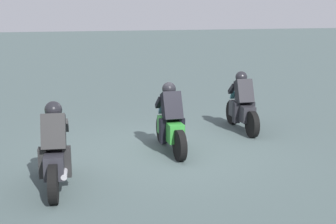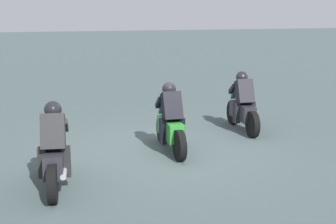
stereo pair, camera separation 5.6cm
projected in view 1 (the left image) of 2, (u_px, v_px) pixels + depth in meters
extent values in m
plane|color=#415150|center=(166.00, 151.00, 10.41)|extent=(120.00, 120.00, 0.00)
cylinder|color=black|center=(232.00, 112.00, 12.80)|extent=(0.65, 0.19, 0.64)
cylinder|color=black|center=(252.00, 124.00, 11.47)|extent=(0.65, 0.19, 0.64)
cube|color=#26262B|center=(242.00, 111.00, 12.10)|extent=(1.12, 0.41, 0.40)
ellipsoid|color=#26262B|center=(241.00, 99.00, 12.13)|extent=(0.50, 0.34, 0.24)
cube|color=red|center=(250.00, 115.00, 11.61)|extent=(0.07, 0.16, 0.08)
cylinder|color=#A5A5AD|center=(253.00, 119.00, 11.82)|extent=(0.43, 0.13, 0.10)
cube|color=black|center=(244.00, 92.00, 11.89)|extent=(0.51, 0.44, 0.66)
sphere|color=black|center=(241.00, 77.00, 12.03)|extent=(0.32, 0.32, 0.30)
cube|color=teal|center=(235.00, 95.00, 12.50)|extent=(0.17, 0.27, 0.23)
cube|color=black|center=(236.00, 112.00, 11.94)|extent=(0.19, 0.15, 0.52)
cube|color=black|center=(251.00, 112.00, 12.02)|extent=(0.19, 0.15, 0.52)
cube|color=black|center=(232.00, 89.00, 12.21)|extent=(0.39, 0.13, 0.31)
cube|color=black|center=(245.00, 88.00, 12.29)|extent=(0.39, 0.13, 0.31)
cylinder|color=black|center=(162.00, 129.00, 11.00)|extent=(0.64, 0.16, 0.64)
cylinder|color=black|center=(180.00, 146.00, 9.68)|extent=(0.64, 0.16, 0.64)
cube|color=#2E8932|center=(170.00, 129.00, 10.30)|extent=(1.11, 0.35, 0.40)
ellipsoid|color=#2E8932|center=(169.00, 114.00, 10.33)|extent=(0.49, 0.31, 0.24)
cube|color=red|center=(177.00, 134.00, 9.82)|extent=(0.06, 0.16, 0.08)
cylinder|color=#A5A5AD|center=(182.00, 138.00, 10.04)|extent=(0.42, 0.11, 0.10)
cube|color=black|center=(172.00, 106.00, 10.10)|extent=(0.50, 0.41, 0.66)
sphere|color=black|center=(169.00, 89.00, 10.23)|extent=(0.31, 0.31, 0.30)
cube|color=slate|center=(164.00, 109.00, 10.70)|extent=(0.16, 0.26, 0.23)
cube|color=black|center=(163.00, 131.00, 10.14)|extent=(0.18, 0.15, 0.52)
cube|color=black|center=(181.00, 130.00, 10.24)|extent=(0.18, 0.15, 0.52)
cube|color=black|center=(159.00, 103.00, 10.40)|extent=(0.39, 0.11, 0.31)
cube|color=black|center=(175.00, 102.00, 10.50)|extent=(0.39, 0.11, 0.31)
cylinder|color=black|center=(58.00, 158.00, 8.88)|extent=(0.65, 0.22, 0.64)
cylinder|color=black|center=(53.00, 184.00, 7.53)|extent=(0.65, 0.22, 0.64)
cube|color=#27272E|center=(55.00, 160.00, 8.17)|extent=(1.13, 0.46, 0.40)
ellipsoid|color=#27272E|center=(55.00, 142.00, 8.20)|extent=(0.51, 0.36, 0.24)
cube|color=red|center=(53.00, 168.00, 7.67)|extent=(0.08, 0.17, 0.08)
cylinder|color=#A5A5AD|center=(64.00, 173.00, 7.88)|extent=(0.43, 0.15, 0.10)
cube|color=black|center=(54.00, 132.00, 7.96)|extent=(0.53, 0.46, 0.66)
sphere|color=black|center=(53.00, 110.00, 8.10)|extent=(0.34, 0.34, 0.30)
cube|color=slate|center=(56.00, 134.00, 8.58)|extent=(0.19, 0.28, 0.23)
cube|color=black|center=(43.00, 163.00, 8.02)|extent=(0.20, 0.16, 0.52)
cube|color=black|center=(67.00, 162.00, 8.08)|extent=(0.20, 0.16, 0.52)
cube|color=black|center=(44.00, 126.00, 8.29)|extent=(0.39, 0.15, 0.31)
cube|color=black|center=(65.00, 125.00, 8.35)|extent=(0.39, 0.15, 0.31)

